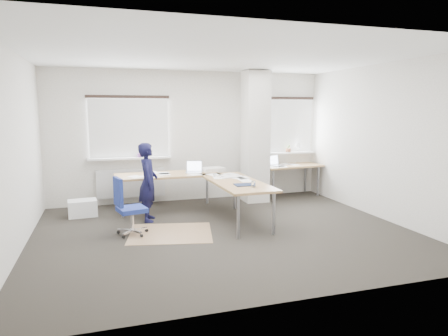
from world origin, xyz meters
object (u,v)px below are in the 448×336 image
object	(u,v)px
desk_main	(202,179)
person	(148,182)
desk_side	(290,167)
task_chair	(130,219)

from	to	relation	value
desk_main	person	distance (m)	1.02
desk_side	task_chair	xyz separation A→B (m)	(-3.73, -1.88, -0.42)
desk_side	person	world-z (taller)	person
desk_main	person	xyz separation A→B (m)	(-1.01, -0.08, 0.01)
task_chair	person	world-z (taller)	person
desk_main	desk_side	distance (m)	2.55
desk_main	desk_side	size ratio (longest dim) A/B	1.77
desk_main	task_chair	distance (m)	1.68
person	desk_side	bearing A→B (deg)	-62.13
desk_side	task_chair	bearing A→B (deg)	-160.20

